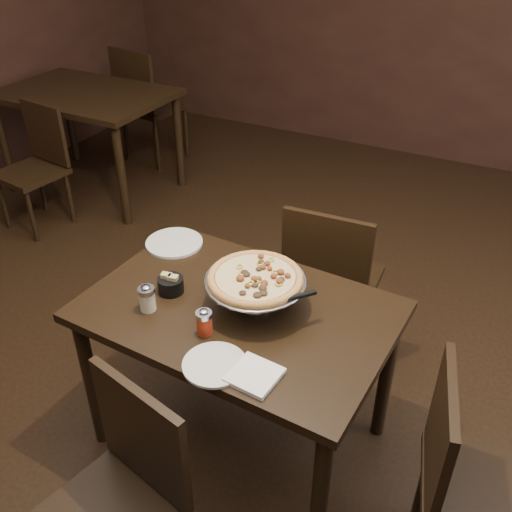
% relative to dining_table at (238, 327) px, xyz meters
% --- Properties ---
extents(room, '(6.04, 7.04, 2.84)m').
position_rel_dining_table_xyz_m(room, '(0.09, -0.02, 0.78)').
color(room, black).
rests_on(room, ground).
extents(dining_table, '(1.18, 0.82, 0.71)m').
position_rel_dining_table_xyz_m(dining_table, '(0.00, 0.00, 0.00)').
color(dining_table, black).
rests_on(dining_table, ground).
extents(background_table, '(1.24, 0.82, 0.77)m').
position_rel_dining_table_xyz_m(background_table, '(-2.17, 1.63, 0.05)').
color(background_table, black).
rests_on(background_table, ground).
extents(pizza_stand, '(0.38, 0.38, 0.16)m').
position_rel_dining_table_xyz_m(pizza_stand, '(0.05, 0.04, 0.22)').
color(pizza_stand, silver).
rests_on(pizza_stand, dining_table).
extents(parmesan_shaker, '(0.06, 0.06, 0.11)m').
position_rel_dining_table_xyz_m(parmesan_shaker, '(-0.29, -0.16, 0.15)').
color(parmesan_shaker, beige).
rests_on(parmesan_shaker, dining_table).
extents(pepper_flake_shaker, '(0.06, 0.06, 0.10)m').
position_rel_dining_table_xyz_m(pepper_flake_shaker, '(-0.04, -0.18, 0.14)').
color(pepper_flake_shaker, maroon).
rests_on(pepper_flake_shaker, dining_table).
extents(packet_caddy, '(0.10, 0.10, 0.08)m').
position_rel_dining_table_xyz_m(packet_caddy, '(-0.28, -0.03, 0.13)').
color(packet_caddy, black).
rests_on(packet_caddy, dining_table).
extents(napkin_stack, '(0.16, 0.16, 0.02)m').
position_rel_dining_table_xyz_m(napkin_stack, '(0.22, -0.29, 0.10)').
color(napkin_stack, white).
rests_on(napkin_stack, dining_table).
extents(plate_left, '(0.25, 0.25, 0.01)m').
position_rel_dining_table_xyz_m(plate_left, '(-0.47, 0.27, 0.10)').
color(plate_left, silver).
rests_on(plate_left, dining_table).
extents(plate_near, '(0.22, 0.22, 0.01)m').
position_rel_dining_table_xyz_m(plate_near, '(0.08, -0.30, 0.10)').
color(plate_near, silver).
rests_on(plate_near, dining_table).
extents(serving_spatula, '(0.17, 0.17, 0.02)m').
position_rel_dining_table_xyz_m(serving_spatula, '(0.24, 0.01, 0.22)').
color(serving_spatula, silver).
rests_on(serving_spatula, pizza_stand).
extents(chair_far, '(0.43, 0.43, 0.87)m').
position_rel_dining_table_xyz_m(chair_far, '(0.14, 0.66, -0.14)').
color(chair_far, black).
rests_on(chair_far, ground).
extents(chair_near, '(0.47, 0.47, 0.84)m').
position_rel_dining_table_xyz_m(chair_near, '(-0.03, -0.71, -0.16)').
color(chair_near, black).
rests_on(chair_near, ground).
extents(chair_side, '(0.47, 0.47, 0.85)m').
position_rel_dining_table_xyz_m(chair_side, '(0.91, -0.16, -0.16)').
color(chair_side, black).
rests_on(chair_side, ground).
extents(bg_chair_far, '(0.51, 0.51, 0.96)m').
position_rel_dining_table_xyz_m(bg_chair_far, '(-2.11, 2.26, -0.09)').
color(bg_chair_far, black).
rests_on(bg_chair_far, ground).
extents(bg_chair_near, '(0.44, 0.44, 0.84)m').
position_rel_dining_table_xyz_m(bg_chair_near, '(-2.13, 1.04, -0.16)').
color(bg_chair_near, black).
rests_on(bg_chair_near, ground).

